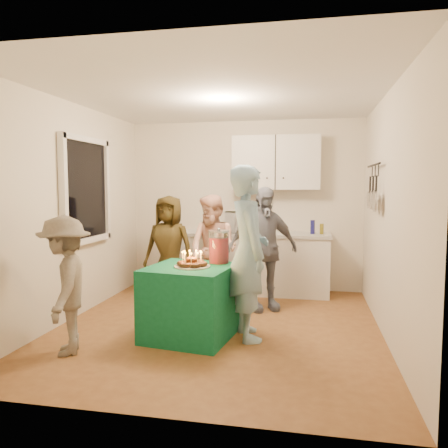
% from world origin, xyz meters
% --- Properties ---
extents(floor, '(4.00, 4.00, 0.00)m').
position_xyz_m(floor, '(0.00, 0.00, 0.00)').
color(floor, brown).
rests_on(floor, ground).
extents(ceiling, '(4.00, 4.00, 0.00)m').
position_xyz_m(ceiling, '(0.00, 0.00, 2.60)').
color(ceiling, white).
rests_on(ceiling, floor).
extents(back_wall, '(3.60, 3.60, 0.00)m').
position_xyz_m(back_wall, '(0.00, 2.00, 1.30)').
color(back_wall, silver).
rests_on(back_wall, floor).
extents(left_wall, '(4.00, 4.00, 0.00)m').
position_xyz_m(left_wall, '(-1.80, 0.00, 1.30)').
color(left_wall, silver).
rests_on(left_wall, floor).
extents(right_wall, '(4.00, 4.00, 0.00)m').
position_xyz_m(right_wall, '(1.80, 0.00, 1.30)').
color(right_wall, silver).
rests_on(right_wall, floor).
extents(window_night, '(0.04, 1.00, 1.20)m').
position_xyz_m(window_night, '(-1.77, 0.30, 1.55)').
color(window_night, black).
rests_on(window_night, left_wall).
extents(counter, '(2.20, 0.58, 0.86)m').
position_xyz_m(counter, '(0.20, 1.70, 0.43)').
color(counter, white).
rests_on(counter, floor).
extents(countertop, '(2.24, 0.62, 0.05)m').
position_xyz_m(countertop, '(0.20, 1.70, 0.89)').
color(countertop, beige).
rests_on(countertop, counter).
extents(upper_cabinet, '(1.30, 0.30, 0.80)m').
position_xyz_m(upper_cabinet, '(0.50, 1.85, 1.95)').
color(upper_cabinet, white).
rests_on(upper_cabinet, back_wall).
extents(pot_rack, '(0.12, 1.00, 0.60)m').
position_xyz_m(pot_rack, '(1.72, 0.70, 1.60)').
color(pot_rack, black).
rests_on(pot_rack, right_wall).
extents(microwave, '(0.61, 0.47, 0.31)m').
position_xyz_m(microwave, '(0.03, 1.70, 1.06)').
color(microwave, white).
rests_on(microwave, countertop).
extents(party_table, '(0.96, 0.96, 0.76)m').
position_xyz_m(party_table, '(-0.22, -0.38, 0.38)').
color(party_table, '#0E6039').
rests_on(party_table, floor).
extents(donut_cake, '(0.38, 0.38, 0.18)m').
position_xyz_m(donut_cake, '(-0.19, -0.41, 0.85)').
color(donut_cake, '#381C0C').
rests_on(donut_cake, party_table).
extents(punch_jar, '(0.22, 0.22, 0.34)m').
position_xyz_m(punch_jar, '(0.03, -0.11, 0.93)').
color(punch_jar, red).
rests_on(punch_jar, party_table).
extents(man_birthday, '(0.65, 0.78, 1.82)m').
position_xyz_m(man_birthday, '(0.38, -0.27, 0.91)').
color(man_birthday, '#90BAD2').
rests_on(man_birthday, floor).
extents(woman_back_left, '(0.76, 0.53, 1.47)m').
position_xyz_m(woman_back_left, '(-0.94, 1.10, 0.74)').
color(woman_back_left, brown).
rests_on(woman_back_left, floor).
extents(woman_back_center, '(0.88, 0.79, 1.49)m').
position_xyz_m(woman_back_center, '(-0.26, 0.92, 0.74)').
color(woman_back_center, '#E48C77').
rests_on(woman_back_center, floor).
extents(woman_back_right, '(1.01, 0.77, 1.60)m').
position_xyz_m(woman_back_right, '(0.42, 0.81, 0.80)').
color(woman_back_right, black).
rests_on(woman_back_right, floor).
extents(child_near_left, '(0.79, 0.98, 1.33)m').
position_xyz_m(child_near_left, '(-1.27, -1.04, 0.66)').
color(child_near_left, '#60574C').
rests_on(child_near_left, floor).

